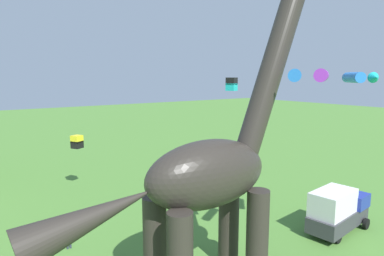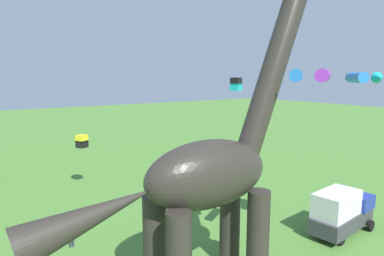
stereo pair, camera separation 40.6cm
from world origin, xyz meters
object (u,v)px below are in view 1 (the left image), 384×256
(kite_mid_left, at_px, (77,142))
(person_far_spectator, at_px, (68,235))
(dinosaur_sculpture, at_px, (207,174))
(kite_near_low, at_px, (358,77))
(kite_far_right, at_px, (232,84))
(parked_box_truck, at_px, (338,210))
(kite_drifting, at_px, (179,202))
(kite_near_high, at_px, (316,75))

(kite_mid_left, bearing_deg, person_far_spectator, -110.56)
(kite_mid_left, bearing_deg, dinosaur_sculpture, -88.77)
(kite_near_low, bearing_deg, kite_far_right, 75.15)
(dinosaur_sculpture, relative_size, parked_box_truck, 2.99)
(person_far_spectator, xyz_separation_m, kite_far_right, (17.59, 3.89, 9.45))
(kite_drifting, distance_m, kite_near_low, 12.49)
(kite_far_right, relative_size, kite_mid_left, 1.04)
(dinosaur_sculpture, xyz_separation_m, kite_near_high, (4.89, -2.63, 4.94))
(dinosaur_sculpture, distance_m, parked_box_truck, 12.72)
(person_far_spectator, relative_size, kite_near_low, 0.70)
(kite_near_high, bearing_deg, kite_far_right, 62.02)
(kite_drifting, distance_m, kite_mid_left, 17.50)
(person_far_spectator, bearing_deg, kite_drifting, -128.26)
(kite_mid_left, bearing_deg, kite_near_high, -76.76)
(kite_near_low, bearing_deg, kite_mid_left, 112.38)
(kite_near_low, distance_m, kite_mid_left, 25.24)
(dinosaur_sculpture, distance_m, kite_drifting, 3.30)
(kite_far_right, relative_size, kite_near_high, 0.54)
(person_far_spectator, distance_m, kite_drifting, 8.25)
(person_far_spectator, bearing_deg, dinosaur_sculpture, -136.67)
(kite_near_low, relative_size, kite_mid_left, 1.77)
(kite_far_right, xyz_separation_m, kite_drifting, (-12.97, -9.97, -6.33))
(kite_far_right, bearing_deg, kite_drifting, -142.45)
(kite_mid_left, bearing_deg, kite_near_low, -67.62)
(kite_far_right, bearing_deg, kite_near_high, -117.98)
(parked_box_truck, height_order, kite_mid_left, kite_mid_left)
(person_far_spectator, height_order, kite_mid_left, kite_mid_left)
(kite_drifting, height_order, kite_near_high, kite_near_high)
(dinosaur_sculpture, height_order, kite_near_high, dinosaur_sculpture)
(parked_box_truck, bearing_deg, kite_near_high, -167.61)
(kite_mid_left, bearing_deg, kite_far_right, -29.44)
(parked_box_truck, xyz_separation_m, kite_far_right, (1.04, 12.68, 8.75))
(kite_drifting, xyz_separation_m, kite_near_low, (8.96, -5.13, 7.03))
(parked_box_truck, bearing_deg, kite_near_low, -147.30)
(kite_far_right, height_order, kite_near_high, kite_near_high)
(dinosaur_sculpture, bearing_deg, kite_mid_left, 64.35)
(dinosaur_sculpture, relative_size, kite_near_low, 7.77)
(parked_box_truck, xyz_separation_m, kite_drifting, (-11.93, 2.71, 2.42))
(dinosaur_sculpture, height_order, kite_near_low, dinosaur_sculpture)
(kite_mid_left, bearing_deg, parked_box_truck, -58.70)
(parked_box_truck, height_order, kite_near_high, kite_near_high)
(kite_near_high, xyz_separation_m, kite_mid_left, (-5.31, 22.57, -6.36))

